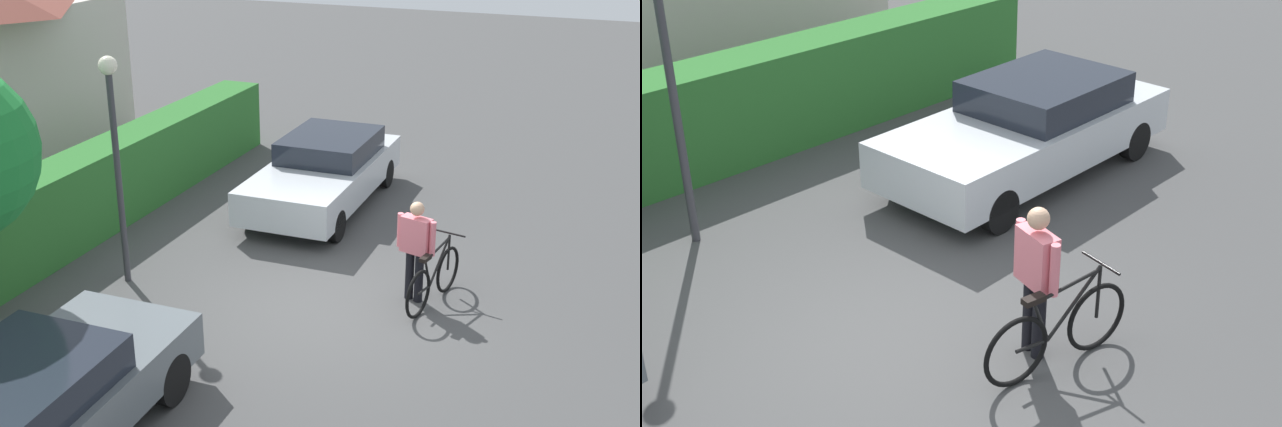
# 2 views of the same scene
# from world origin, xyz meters

# --- Properties ---
(ground_plane) EXTENTS (60.00, 60.00, 0.00)m
(ground_plane) POSITION_xyz_m (0.00, 0.00, 0.00)
(ground_plane) COLOR #464646
(parked_car_far) EXTENTS (4.43, 1.88, 1.33)m
(parked_car_far) POSITION_xyz_m (3.98, 1.56, 0.69)
(parked_car_far) COLOR silver
(parked_car_far) RESTS_ON ground
(bicycle) EXTENTS (1.68, 0.54, 0.98)m
(bicycle) POSITION_xyz_m (0.79, -1.45, 0.40)
(bicycle) COLOR black
(bicycle) RESTS_ON ground
(person_rider) EXTENTS (0.32, 0.62, 1.57)m
(person_rider) POSITION_xyz_m (0.80, -1.15, 0.91)
(person_rider) COLOR black
(person_rider) RESTS_ON ground
(street_lamp) EXTENTS (0.28, 0.28, 3.56)m
(street_lamp) POSITION_xyz_m (-0.27, 3.21, 2.35)
(street_lamp) COLOR #38383D
(street_lamp) RESTS_ON ground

